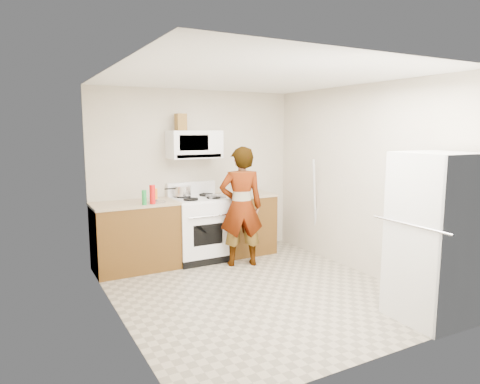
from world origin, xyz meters
TOP-DOWN VIEW (x-y plane):
  - floor at (0.00, 0.00)m, footprint 3.60×3.60m
  - back_wall at (0.00, 1.79)m, footprint 3.20×0.02m
  - right_wall at (1.59, 0.00)m, footprint 0.02×3.60m
  - cabinet_left at (-1.04, 1.49)m, footprint 1.12×0.62m
  - counter_left at (-1.04, 1.49)m, footprint 1.14×0.64m
  - cabinet_right at (0.68, 1.49)m, footprint 0.80×0.62m
  - counter_right at (0.68, 1.49)m, footprint 0.82×0.64m
  - gas_range at (-0.10, 1.48)m, footprint 0.76×0.65m
  - microwave at (-0.10, 1.61)m, footprint 0.76×0.38m
  - person at (0.33, 0.97)m, footprint 0.71×0.58m
  - fridge at (1.19, -1.49)m, footprint 0.72×0.72m
  - kettle at (0.73, 1.66)m, footprint 0.20×0.20m
  - jug at (-0.30, 1.63)m, footprint 0.14×0.14m
  - saucepan at (-0.28, 1.65)m, footprint 0.28×0.28m
  - tray at (0.11, 1.33)m, footprint 0.25×0.17m
  - bottle_spray at (-0.85, 1.27)m, footprint 0.09×0.09m
  - bottle_hot_sauce at (-0.76, 1.42)m, footprint 0.08×0.08m
  - bottle_green_cap at (-0.97, 1.25)m, footprint 0.07×0.07m
  - pot_lid at (-0.77, 1.37)m, footprint 0.32×0.32m
  - broom at (1.57, 0.88)m, footprint 0.27×0.21m

SIDE VIEW (x-z plane):
  - floor at x=0.00m, z-range 0.00..0.00m
  - cabinet_left at x=-1.04m, z-range 0.00..0.90m
  - cabinet_right at x=0.68m, z-range 0.00..0.90m
  - gas_range at x=-0.10m, z-range -0.08..1.05m
  - broom at x=1.57m, z-range 0.01..1.48m
  - person at x=0.33m, z-range 0.00..1.69m
  - fridge at x=1.19m, z-range 0.00..1.70m
  - counter_left at x=-1.04m, z-range 0.90..0.93m
  - counter_right at x=0.68m, z-range 0.90..0.93m
  - pot_lid at x=-0.77m, z-range 0.94..0.95m
  - tray at x=0.11m, z-range 0.93..0.98m
  - saucepan at x=-0.28m, z-range 0.95..1.09m
  - bottle_hot_sauce at x=-0.76m, z-range 0.94..1.12m
  - bottle_green_cap at x=-0.97m, z-range 0.94..1.13m
  - kettle at x=0.73m, z-range 0.94..1.14m
  - bottle_spray at x=-0.85m, z-range 0.94..1.19m
  - back_wall at x=0.00m, z-range 0.00..2.50m
  - right_wall at x=1.59m, z-range 0.00..2.50m
  - microwave at x=-0.10m, z-range 1.50..1.90m
  - jug at x=-0.30m, z-range 1.90..2.14m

